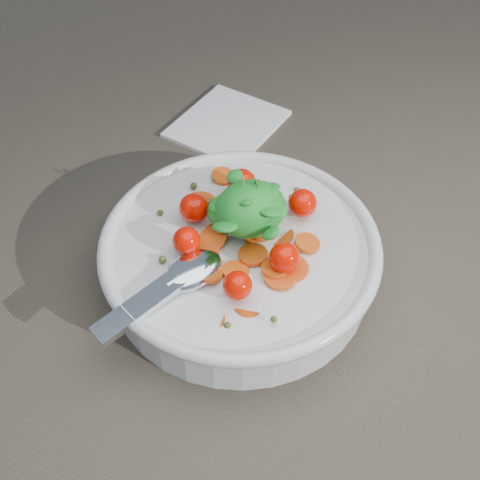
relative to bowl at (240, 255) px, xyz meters
name	(u,v)px	position (x,y,z in m)	size (l,w,h in m)	color
ground	(248,258)	(0.02, 0.02, -0.03)	(6.00, 6.00, 0.00)	#6B5F4D
bowl	(240,255)	(0.00, 0.00, 0.00)	(0.30, 0.28, 0.12)	silver
napkin	(227,124)	(0.09, 0.25, -0.03)	(0.14, 0.12, 0.01)	white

